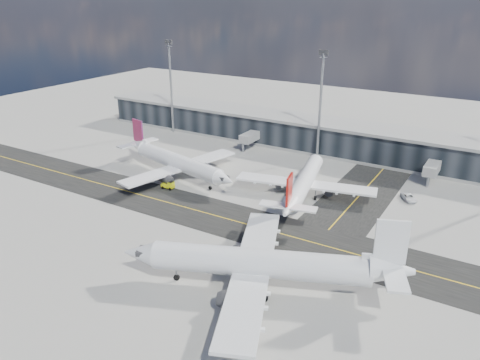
{
  "coord_description": "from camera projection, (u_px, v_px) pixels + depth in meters",
  "views": [
    {
      "loc": [
        44.44,
        -66.89,
        42.47
      ],
      "look_at": [
        -3.39,
        12.63,
        5.0
      ],
      "focal_mm": 35.0,
      "sensor_mm": 36.0,
      "label": 1
    }
  ],
  "objects": [
    {
      "name": "ground",
      "position": [
        221.0,
        228.0,
        90.29
      ],
      "size": [
        300.0,
        300.0,
        0.0
      ],
      "primitive_type": "plane",
      "color": "gray",
      "rests_on": "ground"
    },
    {
      "name": "taxiway_lanes",
      "position": [
        265.0,
        212.0,
        96.95
      ],
      "size": [
        180.0,
        63.0,
        0.03
      ],
      "color": "black",
      "rests_on": "ground"
    },
    {
      "name": "service_van",
      "position": [
        409.0,
        197.0,
        102.21
      ],
      "size": [
        4.58,
        5.27,
        1.35
      ],
      "primitive_type": "imported",
      "rotation": [
        0.0,
        0.0,
        0.6
      ],
      "color": "white",
      "rests_on": "ground"
    },
    {
      "name": "airliner_near",
      "position": [
        264.0,
        264.0,
        70.52
      ],
      "size": [
        42.29,
        36.58,
        13.05
      ],
      "rotation": [
        0.0,
        0.0,
        1.96
      ],
      "color": "silver",
      "rests_on": "ground"
    },
    {
      "name": "airliner_redtail",
      "position": [
        304.0,
        183.0,
        102.39
      ],
      "size": [
        31.33,
        36.48,
        10.87
      ],
      "rotation": [
        0.0,
        0.0,
        0.22
      ],
      "color": "white",
      "rests_on": "ground"
    },
    {
      "name": "floodlight_masts",
      "position": [
        320.0,
        102.0,
        122.59
      ],
      "size": [
        102.5,
        0.7,
        28.9
      ],
      "color": "gray",
      "rests_on": "ground"
    },
    {
      "name": "airliner_af",
      "position": [
        177.0,
        162.0,
        114.4
      ],
      "size": [
        38.39,
        32.99,
        11.47
      ],
      "rotation": [
        0.0,
        0.0,
        -1.8
      ],
      "color": "white",
      "rests_on": "ground"
    },
    {
      "name": "baggage_tug",
      "position": [
        169.0,
        185.0,
        107.92
      ],
      "size": [
        3.14,
        1.8,
        1.89
      ],
      "rotation": [
        0.0,
        0.0,
        -1.48
      ],
      "color": "#D7DA0B",
      "rests_on": "ground"
    },
    {
      "name": "terminal_concourse",
      "position": [
        327.0,
        137.0,
        132.39
      ],
      "size": [
        152.0,
        19.8,
        8.8
      ],
      "color": "black",
      "rests_on": "ground"
    }
  ]
}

